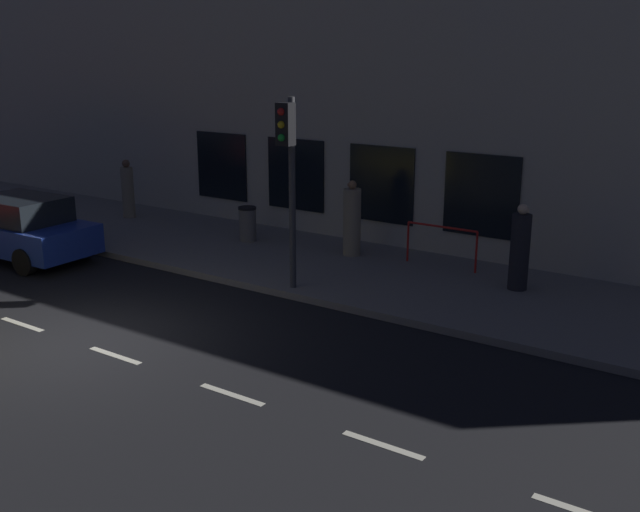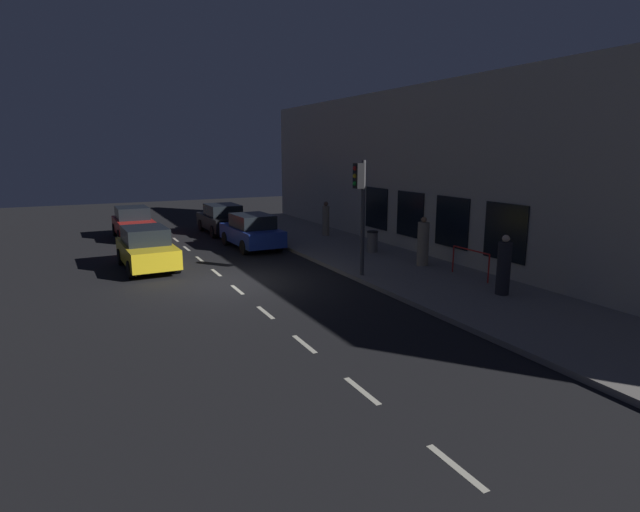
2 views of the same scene
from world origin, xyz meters
name	(u,v)px [view 1 (image 1 of 2)]	position (x,y,z in m)	size (l,w,h in m)	color
ground_plane	(77,343)	(0.00, 0.00, 0.00)	(60.00, 60.00, 0.00)	black
sidewalk	(287,258)	(6.25, 0.00, 0.07)	(4.50, 32.00, 0.15)	gray
building_facade	(344,109)	(8.80, 0.00, 3.52)	(0.65, 32.00, 7.06)	beige
lane_centre_line	(115,355)	(0.00, -1.00, 0.00)	(0.12, 27.20, 0.01)	beige
traffic_light	(289,159)	(4.23, -1.58, 2.88)	(0.48, 0.32, 3.96)	#424244
parked_car_3	(20,228)	(2.73, 5.54, 0.79)	(1.97, 4.11, 1.58)	#1E389E
pedestrian_0	(520,250)	(6.88, -5.55, 0.99)	(0.44, 0.44, 1.82)	#232328
pedestrian_1	(128,191)	(7.02, 6.48, 0.95)	(0.47, 0.47, 1.73)	gray
pedestrian_2	(352,221)	(7.19, -1.27, 0.99)	(0.58, 0.58, 1.84)	gray
trash_bin	(248,224)	(6.84, 1.73, 0.61)	(0.47, 0.47, 0.91)	slate
red_railing	(442,237)	(7.47, -3.51, 0.85)	(0.05, 1.77, 0.97)	red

